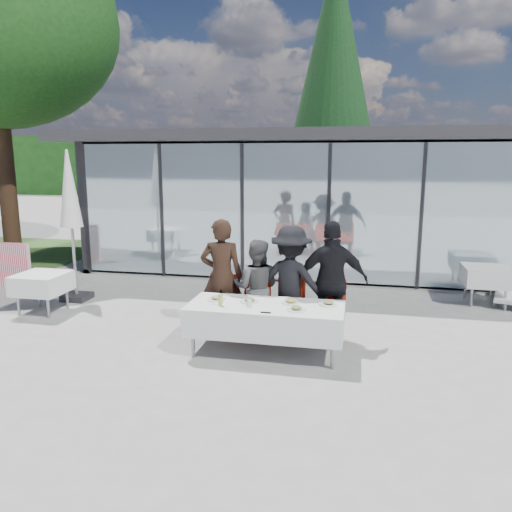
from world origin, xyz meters
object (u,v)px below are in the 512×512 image
at_px(plate_d, 328,303).
at_px(folded_eyeglasses, 266,312).
at_px(diner_chair_a, 222,301).
at_px(conifer_tree, 333,72).
at_px(diner_d, 332,282).
at_px(diner_a, 222,276).
at_px(plate_a, 216,298).
at_px(market_umbrella, 70,200).
at_px(juice_bottle, 221,300).
at_px(diner_chair_c, 291,305).
at_px(diner_b, 256,288).
at_px(spare_table_left, 42,283).
at_px(plate_c, 291,302).
at_px(diner_c, 291,283).
at_px(diner_chair_d, 331,308).
at_px(lounger, 512,289).
at_px(diner_chair_b, 256,303).
at_px(plate_extra, 296,309).
at_px(plate_b, 249,300).
at_px(spare_table_right, 486,276).
at_px(dining_table, 266,319).

xyz_separation_m(plate_d, folded_eyeglasses, (-0.82, -0.56, -0.02)).
xyz_separation_m(diner_chair_a, conifer_tree, (0.95, 12.38, 5.45)).
distance_m(diner_chair_a, diner_d, 1.83).
xyz_separation_m(diner_a, plate_a, (0.10, -0.66, -0.17)).
bearing_deg(market_umbrella, juice_bottle, -30.76).
height_order(diner_chair_c, plate_d, diner_chair_c).
distance_m(diner_b, spare_table_left, 4.16).
distance_m(diner_chair_c, market_umbrella, 4.95).
relative_size(plate_c, plate_d, 1.00).
distance_m(diner_a, diner_c, 1.14).
height_order(plate_a, juice_bottle, juice_bottle).
bearing_deg(conifer_tree, plate_a, -93.74).
distance_m(diner_c, plate_a, 1.23).
bearing_deg(diner_chair_d, diner_b, 179.43).
relative_size(diner_d, folded_eyeglasses, 13.60).
height_order(plate_a, lounger, plate_a).
relative_size(diner_chair_a, diner_chair_d, 1.00).
bearing_deg(diner_a, diner_c, 171.24).
xyz_separation_m(diner_d, plate_c, (-0.56, -0.61, -0.18)).
xyz_separation_m(plate_d, juice_bottle, (-1.51, -0.37, 0.06)).
xyz_separation_m(diner_chair_b, market_umbrella, (-3.99, 1.25, 1.49)).
relative_size(plate_extra, market_umbrella, 0.09).
xyz_separation_m(plate_b, lounger, (4.60, 3.59, -0.52)).
distance_m(plate_d, spare_table_right, 4.33).
xyz_separation_m(diner_chair_b, plate_extra, (0.77, -0.92, 0.24)).
relative_size(diner_b, plate_b, 5.72).
bearing_deg(diner_b, diner_chair_c, 178.67).
distance_m(juice_bottle, spare_table_left, 4.04).
bearing_deg(diner_a, lounger, -159.44).
distance_m(plate_a, spare_table_right, 5.62).
bearing_deg(folded_eyeglasses, plate_d, 34.39).
distance_m(diner_chair_b, plate_b, 0.70).
distance_m(diner_chair_c, plate_b, 0.87).
height_order(dining_table, conifer_tree, conifer_tree).
bearing_deg(diner_chair_b, plate_extra, -50.28).
relative_size(diner_chair_c, lounger, 0.68).
distance_m(diner_chair_c, lounger, 5.03).
bearing_deg(diner_chair_b, diner_d, 0.57).
distance_m(diner_a, plate_c, 1.38).
height_order(diner_b, market_umbrella, market_umbrella).
relative_size(diner_chair_c, spare_table_right, 1.13).
xyz_separation_m(spare_table_left, conifer_tree, (4.52, 12.02, 5.43)).
distance_m(plate_c, folded_eyeglasses, 0.60).
distance_m(folded_eyeglasses, spare_table_right, 5.30).
bearing_deg(plate_b, diner_chair_b, 93.08).
height_order(plate_extra, market_umbrella, market_umbrella).
relative_size(dining_table, market_umbrella, 0.75).
xyz_separation_m(diner_a, diner_chair_b, (0.58, -0.01, -0.41)).
bearing_deg(plate_a, plate_b, -0.25).
xyz_separation_m(dining_table, diner_chair_d, (0.90, 0.75, -0.00)).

